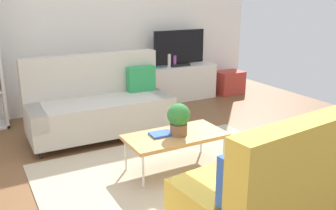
# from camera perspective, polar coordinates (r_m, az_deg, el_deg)

# --- Properties ---
(ground_plane) EXTENTS (7.68, 7.68, 0.00)m
(ground_plane) POSITION_cam_1_polar(r_m,az_deg,el_deg) (4.17, -0.22, -10.24)
(ground_plane) COLOR brown
(wall_far) EXTENTS (6.40, 0.12, 2.90)m
(wall_far) POSITION_cam_1_polar(r_m,az_deg,el_deg) (6.33, -12.70, 12.43)
(wall_far) COLOR white
(wall_far) RESTS_ON ground_plane
(area_rug) EXTENTS (2.90, 2.20, 0.01)m
(area_rug) POSITION_cam_1_polar(r_m,az_deg,el_deg) (4.04, 1.91, -11.11)
(area_rug) COLOR tan
(area_rug) RESTS_ON ground_plane
(couch_beige) EXTENTS (1.91, 0.86, 1.10)m
(couch_beige) POSITION_cam_1_polar(r_m,az_deg,el_deg) (5.12, -10.56, 0.06)
(couch_beige) COLOR #B2ADA3
(couch_beige) RESTS_ON ground_plane
(couch_green) EXTENTS (1.98, 1.03, 1.10)m
(couch_green) POSITION_cam_1_polar(r_m,az_deg,el_deg) (3.19, 18.97, -11.23)
(couch_green) COLOR gold
(couch_green) RESTS_ON ground_plane
(coffee_table) EXTENTS (1.10, 0.56, 0.42)m
(coffee_table) POSITION_cam_1_polar(r_m,az_deg,el_deg) (4.05, 1.14, -4.95)
(coffee_table) COLOR #B7844C
(coffee_table) RESTS_ON ground_plane
(tv_console) EXTENTS (1.40, 0.44, 0.64)m
(tv_console) POSITION_cam_1_polar(r_m,az_deg,el_deg) (6.81, 1.61, 3.49)
(tv_console) COLOR silver
(tv_console) RESTS_ON ground_plane
(tv) EXTENTS (1.00, 0.20, 0.64)m
(tv) POSITION_cam_1_polar(r_m,az_deg,el_deg) (6.68, 1.74, 8.74)
(tv) COLOR black
(tv) RESTS_ON tv_console
(storage_trunk) EXTENTS (0.52, 0.40, 0.44)m
(storage_trunk) POSITION_cam_1_polar(r_m,az_deg,el_deg) (7.36, 9.44, 3.48)
(storage_trunk) COLOR #B2382D
(storage_trunk) RESTS_ON ground_plane
(potted_plant) EXTENTS (0.25, 0.25, 0.35)m
(potted_plant) POSITION_cam_1_polar(r_m,az_deg,el_deg) (3.97, 1.67, -2.04)
(potted_plant) COLOR brown
(potted_plant) RESTS_ON coffee_table
(table_book_0) EXTENTS (0.25, 0.19, 0.02)m
(table_book_0) POSITION_cam_1_polar(r_m,az_deg,el_deg) (4.02, -1.06, -4.52)
(table_book_0) COLOR #3359B2
(table_book_0) RESTS_ON coffee_table
(vase_0) EXTENTS (0.12, 0.12, 0.18)m
(vase_0) POSITION_cam_1_polar(r_m,az_deg,el_deg) (6.50, -3.03, 6.53)
(vase_0) COLOR #4C72B2
(vase_0) RESTS_ON tv_console
(vase_1) EXTENTS (0.12, 0.12, 0.17)m
(vase_1) POSITION_cam_1_polar(r_m,az_deg,el_deg) (6.59, -1.58, 6.64)
(vase_1) COLOR #33B29E
(vase_1) RESTS_ON tv_console
(bottle_0) EXTENTS (0.06, 0.06, 0.23)m
(bottle_0) POSITION_cam_1_polar(r_m,az_deg,el_deg) (6.58, 0.17, 6.92)
(bottle_0) COLOR silver
(bottle_0) RESTS_ON tv_console
(bottle_1) EXTENTS (0.06, 0.06, 0.20)m
(bottle_1) POSITION_cam_1_polar(r_m,az_deg,el_deg) (6.64, 1.03, 6.85)
(bottle_1) COLOR purple
(bottle_1) RESTS_ON tv_console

